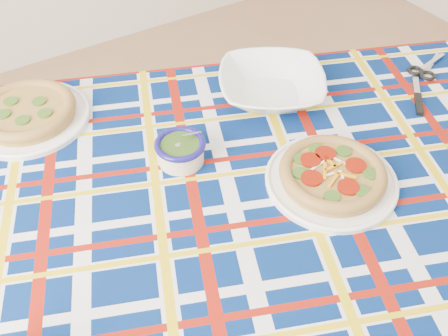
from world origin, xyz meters
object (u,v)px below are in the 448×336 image
dining_table (262,208)px  main_focaccia_plate (332,174)px  pesto_bowl (180,149)px  serving_bowl (271,86)px

dining_table → main_focaccia_plate: bearing=-6.7°
dining_table → pesto_bowl: size_ratio=15.37×
main_focaccia_plate → pesto_bowl: bearing=135.8°
dining_table → serving_bowl: 0.34m
serving_bowl → main_focaccia_plate: bearing=-102.6°
main_focaccia_plate → pesto_bowl: pesto_bowl is taller
pesto_bowl → serving_bowl: pesto_bowl is taller
dining_table → pesto_bowl: bearing=146.2°
dining_table → serving_bowl: serving_bowl is taller
serving_bowl → pesto_bowl: bearing=-164.4°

